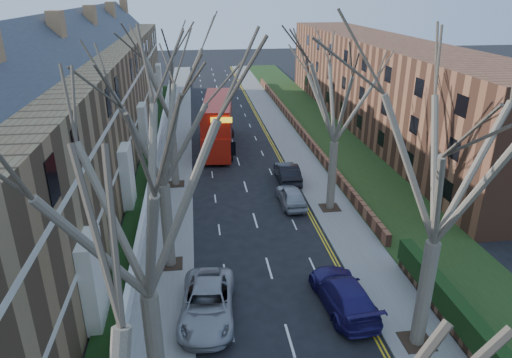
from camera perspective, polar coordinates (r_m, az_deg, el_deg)
name	(u,v)px	position (r m, az deg, el deg)	size (l,w,h in m)	color
pavement_left	(176,144)	(48.67, -10.01, 4.35)	(3.00, 102.00, 0.12)	slate
pavement_right	(288,139)	(49.60, 4.01, 4.99)	(3.00, 102.00, 0.12)	slate
terrace_left	(74,115)	(40.63, -21.75, 7.48)	(9.70, 78.00, 13.60)	olive
flats_right	(380,84)	(55.49, 15.21, 11.42)	(13.97, 54.00, 10.00)	brown
front_wall_left	(154,167)	(41.06, -12.65, 1.49)	(0.30, 78.00, 1.00)	white
grass_verge_right	(328,137)	(50.66, 9.02, 5.25)	(6.00, 102.00, 0.06)	#193513
tree_left_mid	(137,183)	(14.47, -14.68, -0.45)	(10.50, 10.50, 14.71)	brown
tree_left_far	(158,112)	(24.04, -12.18, 8.15)	(10.15, 10.15, 14.22)	brown
tree_left_dist	(167,69)	(35.73, -11.03, 13.40)	(10.50, 10.50, 14.71)	brown
tree_right_mid	(450,146)	(18.79, 23.10, 3.79)	(10.50, 10.50, 14.71)	brown
tree_right_far	(338,84)	(31.30, 10.26, 11.60)	(10.15, 10.15, 14.22)	brown
double_decker_bus	(218,125)	(46.42, -4.76, 6.79)	(3.84, 12.07, 4.93)	#B1190C
car_left_far	(207,304)	(23.32, -6.10, -15.23)	(2.60, 5.64, 1.57)	#9E9EA3
car_right_near	(343,293)	(24.23, 10.88, -13.86)	(2.23, 5.50, 1.60)	navy
car_right_mid	(291,196)	(34.28, 4.44, -2.11)	(1.73, 4.31, 1.47)	#9D9FA6
car_right_far	(287,173)	(38.40, 3.95, 0.78)	(1.67, 4.80, 1.58)	black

